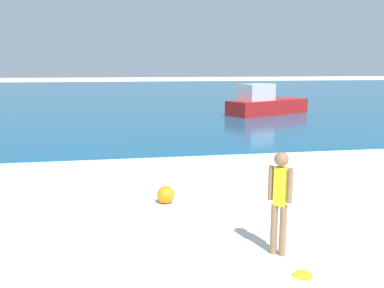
{
  "coord_description": "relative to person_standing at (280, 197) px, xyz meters",
  "views": [
    {
      "loc": [
        -1.01,
        -0.73,
        2.71
      ],
      "look_at": [
        0.35,
        7.08,
        1.17
      ],
      "focal_mm": 37.43,
      "sensor_mm": 36.0,
      "label": 1
    }
  ],
  "objects": [
    {
      "name": "boat_near",
      "position": [
        5.75,
        16.26,
        -0.23
      ],
      "size": [
        5.2,
        3.63,
        1.7
      ],
      "rotation": [
        0.0,
        0.0,
        0.45
      ],
      "color": "red",
      "rests_on": "water"
    },
    {
      "name": "water",
      "position": [
        -1.16,
        36.62,
        -0.84
      ],
      "size": [
        160.0,
        60.0,
        0.06
      ],
      "primitive_type": "cube",
      "color": "#14567F",
      "rests_on": "ground"
    },
    {
      "name": "beach_ball",
      "position": [
        -1.37,
        2.5,
        -0.7
      ],
      "size": [
        0.35,
        0.35,
        0.35
      ],
      "primitive_type": "sphere",
      "color": "orange",
      "rests_on": "ground"
    },
    {
      "name": "frisbee",
      "position": [
        0.09,
        -0.65,
        -0.86
      ],
      "size": [
        0.25,
        0.25,
        0.03
      ],
      "primitive_type": "cylinder",
      "color": "yellow",
      "rests_on": "ground"
    },
    {
      "name": "person_standing",
      "position": [
        0.0,
        0.0,
        0.0
      ],
      "size": [
        0.29,
        0.25,
        1.54
      ],
      "rotation": [
        0.0,
        0.0,
        2.47
      ],
      "color": "#936B4C",
      "rests_on": "ground"
    }
  ]
}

